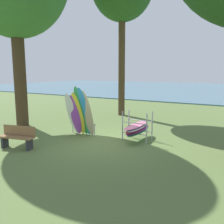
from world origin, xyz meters
The scene contains 5 objects.
ground_plane centered at (0.00, 0.00, 0.00)m, with size 80.00×80.00×0.00m, color #566B38.
lake_water centered at (0.00, 31.78, 0.05)m, with size 80.00×36.00×0.10m, color #477084.
leaning_board_pile centered at (-1.48, 0.47, 1.03)m, with size 1.45×0.79×2.27m.
board_storage_rack centered at (1.05, 1.13, 0.52)m, with size 1.15×2.13×1.25m.
park_bench centered at (-2.42, -2.19, 0.45)m, with size 1.46×0.71×0.85m.
Camera 1 is at (5.28, -8.19, 2.94)m, focal length 39.51 mm.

